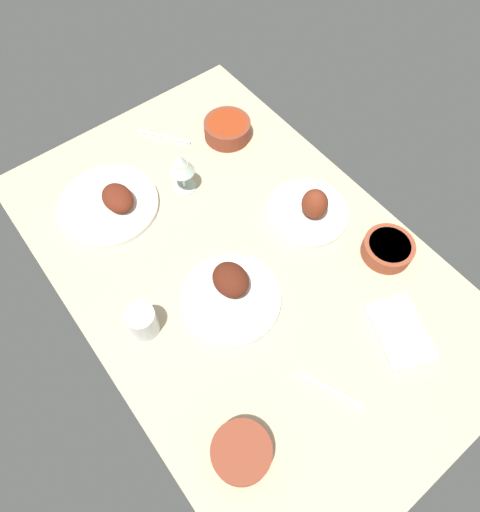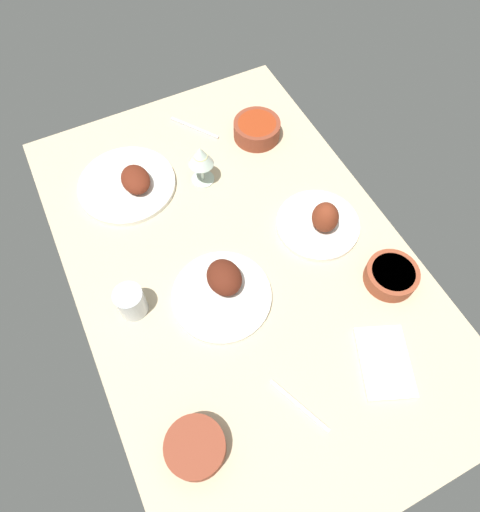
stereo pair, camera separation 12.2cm
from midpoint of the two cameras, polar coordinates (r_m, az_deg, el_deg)
dining_table at (r=125.02cm, az=2.77°, el=-1.15°), size 140.00×90.00×4.00cm
plate_near_viewer at (r=129.62cm, az=12.99°, el=4.09°), size 24.12×24.12×10.97cm
plate_far_side at (r=116.49cm, az=0.72°, el=-4.58°), size 26.49×26.49×8.23cm
plate_center_main at (r=138.77cm, az=-11.69°, el=8.98°), size 29.71×29.71×6.82cm
bowl_sauce at (r=149.43cm, az=4.60°, el=15.86°), size 15.15×15.15×5.88cm
bowl_cream at (r=126.77cm, az=21.59°, el=-2.58°), size 14.02×14.02×4.76cm
bowl_onions at (r=105.42cm, az=-2.22°, el=-23.79°), size 13.50×13.50×5.85cm
wine_glass at (r=131.58cm, az=-2.43°, el=12.36°), size 7.60×7.60×14.00cm
water_tumbler at (r=114.70cm, az=-10.98°, el=-6.11°), size 7.47×7.47×8.95cm
folded_napkin at (r=119.03cm, az=21.04°, el=-12.94°), size 21.40×18.18×1.20cm
fork_loose at (r=153.56cm, az=-3.57°, el=16.00°), size 15.64×11.24×0.80cm
spoon_loose at (r=111.20cm, az=10.92°, el=-18.73°), size 16.31×7.48×0.80cm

